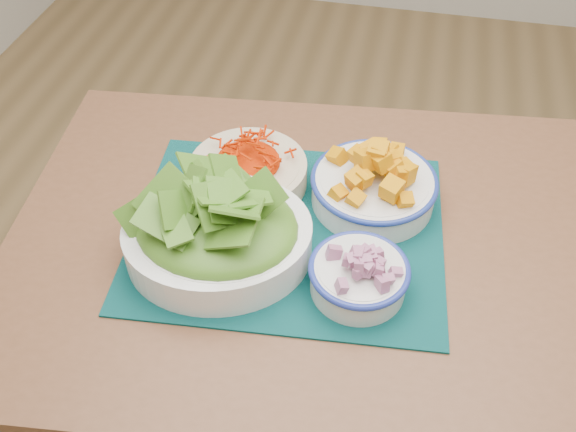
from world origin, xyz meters
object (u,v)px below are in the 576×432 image
Objects in this scene: placemat at (288,230)px; squash_bowl at (374,181)px; lettuce_bowl at (217,227)px; onion_bowl at (359,272)px; carrot_bowl at (248,167)px; table at (341,285)px.

squash_bowl reaches higher than placemat.
squash_bowl is at bearing 22.84° from lettuce_bowl.
carrot_bowl is at bearing 138.75° from onion_bowl.
onion_bowl is at bearing -89.39° from squash_bowl.
placemat is at bearing 175.63° from table.
table is 0.15m from placemat.
onion_bowl is at bearing -41.25° from carrot_bowl.
table is 6.40× the size of onion_bowl.
table is at bearing 7.44° from lettuce_bowl.
carrot_bowl and onion_bowl have the same top height.
table is 5.28× the size of squash_bowl.
table is at bearing -3.09° from placemat.
table is 0.27m from lettuce_bowl.
squash_bowl is 0.19m from onion_bowl.
carrot_bowl is at bearing -179.49° from squash_bowl.
lettuce_bowl reaches higher than table.
lettuce_bowl is (-0.00, -0.16, 0.02)m from carrot_bowl.
carrot_bowl is 0.74× the size of lettuce_bowl.
squash_bowl is at bearing 0.51° from carrot_bowl.
placemat is at bearing 23.63° from lettuce_bowl.
lettuce_bowl is 1.87× the size of onion_bowl.
carrot_bowl is 0.21m from squash_bowl.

